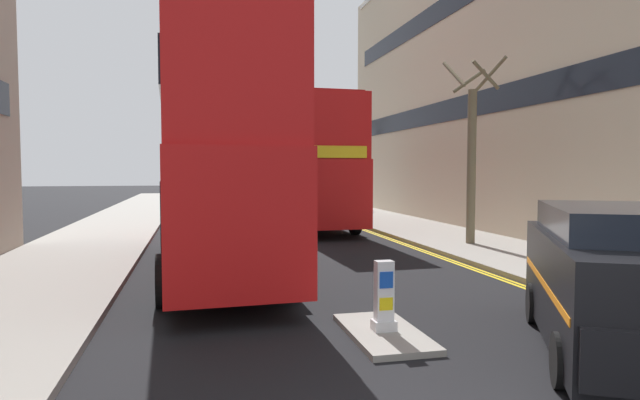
{
  "coord_description": "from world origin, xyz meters",
  "views": [
    {
      "loc": [
        -2.89,
        -3.66,
        2.65
      ],
      "look_at": [
        0.5,
        11.0,
        1.8
      ],
      "focal_mm": 30.34,
      "sensor_mm": 36.0,
      "label": 1
    }
  ],
  "objects_px": {
    "double_decker_bus_away": "(214,155)",
    "double_decker_bus_oncoming": "(306,161)",
    "keep_left_bollard": "(384,299)",
    "pedestrian_far": "(344,199)",
    "taxi_minivan": "(617,282)"
  },
  "relations": [
    {
      "from": "taxi_minivan",
      "to": "double_decker_bus_oncoming",
      "type": "bearing_deg",
      "value": 92.49
    },
    {
      "from": "keep_left_bollard",
      "to": "pedestrian_far",
      "type": "height_order",
      "value": "pedestrian_far"
    },
    {
      "from": "double_decker_bus_away",
      "to": "double_decker_bus_oncoming",
      "type": "height_order",
      "value": "same"
    },
    {
      "from": "double_decker_bus_oncoming",
      "to": "double_decker_bus_away",
      "type": "bearing_deg",
      "value": -113.51
    },
    {
      "from": "keep_left_bollard",
      "to": "double_decker_bus_away",
      "type": "height_order",
      "value": "double_decker_bus_away"
    },
    {
      "from": "double_decker_bus_oncoming",
      "to": "pedestrian_far",
      "type": "distance_m",
      "value": 6.39
    },
    {
      "from": "double_decker_bus_away",
      "to": "pedestrian_far",
      "type": "xyz_separation_m",
      "value": [
        7.7,
        15.4,
        -2.04
      ]
    },
    {
      "from": "taxi_minivan",
      "to": "keep_left_bollard",
      "type": "bearing_deg",
      "value": 149.89
    },
    {
      "from": "taxi_minivan",
      "to": "pedestrian_far",
      "type": "relative_size",
      "value": 3.16
    },
    {
      "from": "double_decker_bus_away",
      "to": "pedestrian_far",
      "type": "distance_m",
      "value": 17.34
    },
    {
      "from": "double_decker_bus_oncoming",
      "to": "pedestrian_far",
      "type": "xyz_separation_m",
      "value": [
        3.23,
        5.12,
        -2.04
      ]
    },
    {
      "from": "double_decker_bus_away",
      "to": "pedestrian_far",
      "type": "height_order",
      "value": "double_decker_bus_away"
    },
    {
      "from": "keep_left_bollard",
      "to": "pedestrian_far",
      "type": "relative_size",
      "value": 0.69
    },
    {
      "from": "keep_left_bollard",
      "to": "pedestrian_far",
      "type": "distance_m",
      "value": 22.12
    },
    {
      "from": "taxi_minivan",
      "to": "pedestrian_far",
      "type": "height_order",
      "value": "taxi_minivan"
    }
  ]
}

